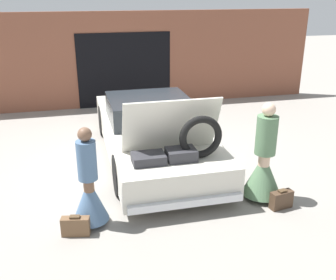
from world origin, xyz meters
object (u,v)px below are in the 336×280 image
(suitcase_beside_right_person, at_px, (281,200))
(car, at_px, (152,131))
(person_right, at_px, (264,166))
(person_left, at_px, (89,191))
(suitcase_beside_left_person, at_px, (76,226))

(suitcase_beside_right_person, bearing_deg, car, 121.31)
(person_right, xyz_separation_m, suitcase_beside_right_person, (0.16, -0.40, -0.45))
(person_right, bearing_deg, suitcase_beside_right_person, -147.56)
(person_left, xyz_separation_m, suitcase_beside_left_person, (-0.24, -0.26, -0.41))
(suitcase_beside_left_person, bearing_deg, person_left, 47.06)
(car, height_order, suitcase_beside_left_person, car)
(car, relative_size, suitcase_beside_right_person, 12.95)
(car, height_order, person_right, car)
(car, bearing_deg, suitcase_beside_left_person, -122.83)
(person_left, distance_m, suitcase_beside_right_person, 3.10)
(person_left, relative_size, suitcase_beside_right_person, 3.90)
(person_left, xyz_separation_m, person_right, (2.90, 0.12, 0.04))
(person_left, height_order, person_right, person_right)
(person_left, bearing_deg, suitcase_beside_right_person, 88.59)
(person_left, bearing_deg, person_right, 96.15)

